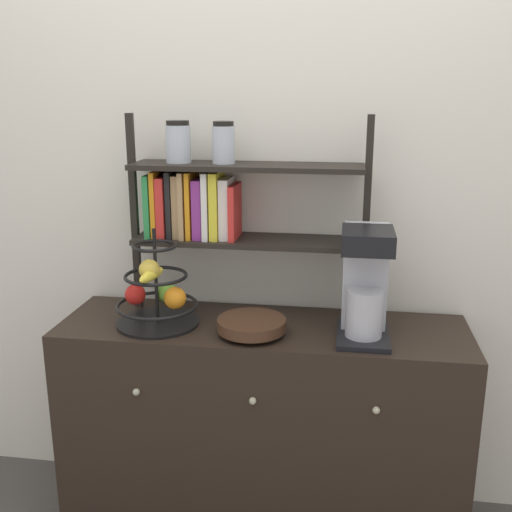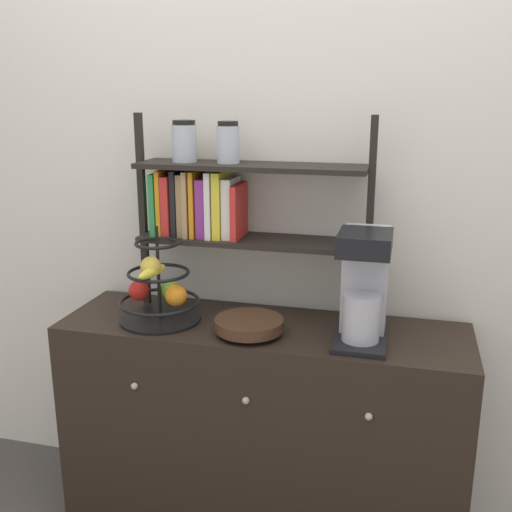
{
  "view_description": "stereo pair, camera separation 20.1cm",
  "coord_description": "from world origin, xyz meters",
  "views": [
    {
      "loc": [
        0.27,
        -1.71,
        1.57
      ],
      "look_at": [
        -0.02,
        0.21,
        1.04
      ],
      "focal_mm": 42.0,
      "sensor_mm": 36.0,
      "label": 1
    },
    {
      "loc": [
        0.47,
        -1.67,
        1.57
      ],
      "look_at": [
        -0.02,
        0.21,
        1.04
      ],
      "focal_mm": 42.0,
      "sensor_mm": 36.0,
      "label": 2
    }
  ],
  "objects": [
    {
      "name": "wall_back",
      "position": [
        0.0,
        0.46,
        1.3
      ],
      "size": [
        7.0,
        0.05,
        2.6
      ],
      "primitive_type": "cube",
      "color": "silver",
      "rests_on": "ground_plane"
    },
    {
      "name": "sideboard",
      "position": [
        0.0,
        0.21,
        0.4
      ],
      "size": [
        1.42,
        0.43,
        0.79
      ],
      "color": "black",
      "rests_on": "ground_plane"
    },
    {
      "name": "coffee_maker",
      "position": [
        0.34,
        0.18,
        0.98
      ],
      "size": [
        0.17,
        0.24,
        0.37
      ],
      "color": "black",
      "rests_on": "sideboard"
    },
    {
      "name": "fruit_stand",
      "position": [
        -0.36,
        0.16,
        0.9
      ],
      "size": [
        0.29,
        0.29,
        0.34
      ],
      "color": "black",
      "rests_on": "sideboard"
    },
    {
      "name": "wooden_bowl",
      "position": [
        -0.02,
        0.13,
        0.82
      ],
      "size": [
        0.23,
        0.23,
        0.05
      ],
      "color": "#422819",
      "rests_on": "sideboard"
    },
    {
      "name": "shelf_hutch",
      "position": [
        -0.19,
        0.33,
        1.21
      ],
      "size": [
        0.85,
        0.2,
        0.71
      ],
      "color": "black",
      "rests_on": "sideboard"
    }
  ]
}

